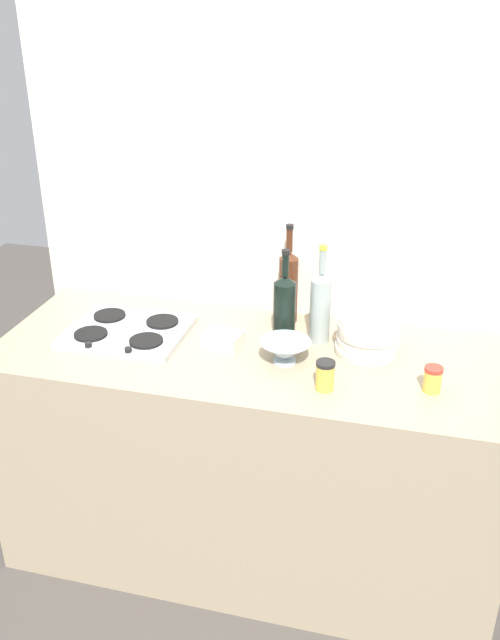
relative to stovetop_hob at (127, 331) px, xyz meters
The scene contains 12 objects.
ground_plane 1.03m from the stovetop_hob, ahead, with size 6.00×6.00×0.00m, color #47423D.
counter_block 0.66m from the stovetop_hob, ahead, with size 1.80×0.70×0.90m, color tan.
backsplash_panel 0.67m from the stovetop_hob, 38.70° to the left, with size 1.90×0.06×2.43m, color beige.
stovetop_hob is the anchor object (origin of this frame).
plate_stack 0.87m from the stovetop_hob, ahead, with size 0.22×0.22×0.13m.
wine_bottle_leftmost 0.71m from the stovetop_hob, 10.75° to the left, with size 0.07×0.07×0.36m.
wine_bottle_mid_left 0.62m from the stovetop_hob, 25.90° to the left, with size 0.07×0.07×0.38m.
wine_bottle_mid_right 0.58m from the stovetop_hob, 10.69° to the left, with size 0.08×0.08×0.34m.
mixing_bowl 0.60m from the stovetop_hob, ahead, with size 0.17×0.17×0.08m.
butter_dish 0.36m from the stovetop_hob, ahead, with size 0.13×0.09×0.05m, color silver.
condiment_jar_front 0.78m from the stovetop_hob, 14.43° to the right, with size 0.06×0.06×0.10m.
condiment_jar_rear 1.09m from the stovetop_hob, ahead, with size 0.06×0.06×0.09m.
Camera 1 is at (0.52, -2.04, 2.05)m, focal length 38.49 mm.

